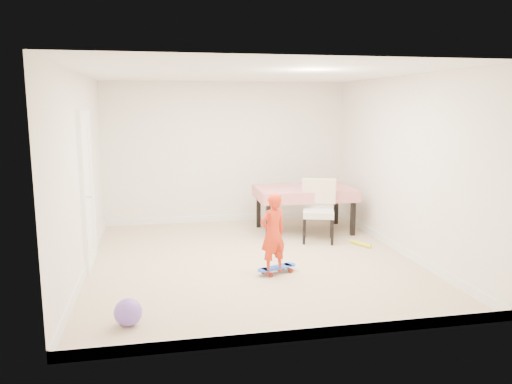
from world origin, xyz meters
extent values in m
plane|color=tan|center=(0.00, 0.00, 0.00)|extent=(5.00, 5.00, 0.00)
cube|color=white|center=(0.00, 0.00, 2.58)|extent=(4.50, 5.00, 0.04)
cube|color=silver|center=(0.00, 2.48, 1.30)|extent=(4.50, 0.04, 2.60)
cube|color=silver|center=(0.00, -2.48, 1.30)|extent=(4.50, 0.04, 2.60)
cube|color=silver|center=(-2.23, 0.00, 1.30)|extent=(0.04, 5.00, 2.60)
cube|color=silver|center=(2.23, 0.00, 1.30)|extent=(0.04, 5.00, 2.60)
cube|color=white|center=(-2.22, 0.30, 1.02)|extent=(0.11, 0.94, 2.11)
cube|color=white|center=(0.00, 2.49, 0.06)|extent=(4.50, 0.02, 0.12)
cube|color=white|center=(0.00, -2.49, 0.06)|extent=(4.50, 0.02, 0.12)
cube|color=white|center=(-2.24, 0.00, 0.06)|extent=(0.02, 5.00, 0.12)
cube|color=white|center=(2.24, 0.00, 0.06)|extent=(0.02, 5.00, 0.12)
imported|color=red|center=(0.15, -0.66, 0.52)|extent=(0.45, 0.38, 1.05)
sphere|color=#7854CB|center=(-1.61, -1.85, 0.14)|extent=(0.28, 0.28, 0.28)
cylinder|color=yellow|center=(1.82, 0.40, 0.03)|extent=(0.23, 0.39, 0.06)
camera|label=1|loc=(-1.27, -6.70, 2.18)|focal=35.00mm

